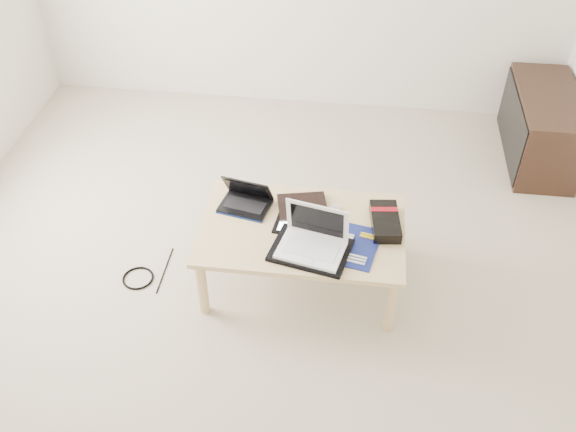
# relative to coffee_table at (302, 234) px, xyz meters

# --- Properties ---
(ground) EXTENTS (4.00, 4.00, 0.00)m
(ground) POSITION_rel_coffee_table_xyz_m (-0.26, -0.04, -0.35)
(ground) COLOR beige
(ground) RESTS_ON ground
(coffee_table) EXTENTS (1.10, 0.70, 0.40)m
(coffee_table) POSITION_rel_coffee_table_xyz_m (0.00, 0.00, 0.00)
(coffee_table) COLOR #D9B483
(coffee_table) RESTS_ON ground
(media_cabinet) EXTENTS (0.41, 0.90, 0.50)m
(media_cabinet) POSITION_rel_coffee_table_xyz_m (1.51, 1.41, -0.10)
(media_cabinet) COLOR #351F15
(media_cabinet) RESTS_ON ground
(book) EXTENTS (0.31, 0.28, 0.03)m
(book) POSITION_rel_coffee_table_xyz_m (-0.02, 0.16, 0.06)
(book) COLOR black
(book) RESTS_ON coffee_table
(netbook) EXTENTS (0.31, 0.25, 0.18)m
(netbook) POSITION_rel_coffee_table_xyz_m (-0.33, 0.15, 0.09)
(netbook) COLOR black
(netbook) RESTS_ON coffee_table
(tablet) EXTENTS (0.27, 0.22, 0.01)m
(tablet) POSITION_rel_coffee_table_xyz_m (-0.02, 0.02, 0.06)
(tablet) COLOR black
(tablet) RESTS_ON coffee_table
(remote) EXTENTS (0.05, 0.20, 0.02)m
(remote) POSITION_rel_coffee_table_xyz_m (0.17, 0.10, 0.06)
(remote) COLOR silver
(remote) RESTS_ON coffee_table
(neoprene_sleeve) EXTENTS (0.45, 0.36, 0.02)m
(neoprene_sleeve) POSITION_rel_coffee_table_xyz_m (0.06, -0.18, 0.06)
(neoprene_sleeve) COLOR black
(neoprene_sleeve) RESTS_ON coffee_table
(white_laptop) EXTENTS (0.37, 0.30, 0.24)m
(white_laptop) POSITION_rel_coffee_table_xyz_m (0.07, -0.16, 0.12)
(white_laptop) COLOR white
(white_laptop) RESTS_ON neoprene_sleeve
(motherboard) EXTENTS (0.32, 0.37, 0.02)m
(motherboard) POSITION_rel_coffee_table_xyz_m (0.27, -0.11, 0.05)
(motherboard) COLOR #0C1A4E
(motherboard) RESTS_ON coffee_table
(gpu_box) EXTENTS (0.18, 0.31, 0.06)m
(gpu_box) POSITION_rel_coffee_table_xyz_m (0.44, 0.07, 0.08)
(gpu_box) COLOR black
(gpu_box) RESTS_ON coffee_table
(cable_coil) EXTENTS (0.10, 0.10, 0.01)m
(cable_coil) POSITION_rel_coffee_table_xyz_m (-0.07, 0.01, 0.05)
(cable_coil) COLOR black
(cable_coil) RESTS_ON coffee_table
(floor_cable_coil) EXTENTS (0.24, 0.24, 0.01)m
(floor_cable_coil) POSITION_rel_coffee_table_xyz_m (-0.94, -0.12, -0.35)
(floor_cable_coil) COLOR black
(floor_cable_coil) RESTS_ON ground
(floor_cable_trail) EXTENTS (0.01, 0.37, 0.01)m
(floor_cable_trail) POSITION_rel_coffee_table_xyz_m (-0.80, -0.03, -0.35)
(floor_cable_trail) COLOR black
(floor_cable_trail) RESTS_ON ground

